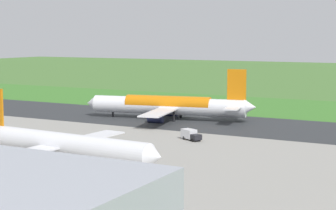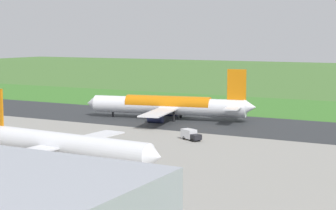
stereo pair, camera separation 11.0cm
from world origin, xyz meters
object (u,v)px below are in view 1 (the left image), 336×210
object	(u,v)px
airliner_main	(169,106)
service_truck_fuel	(191,135)
traffic_cone_orange	(178,105)
airliner_parked_mid	(59,143)
no_stopping_sign	(186,102)

from	to	relation	value
airliner_main	service_truck_fuel	xyz separation A→B (m)	(-20.97, 28.10, -2.95)
airliner_main	traffic_cone_orange	distance (m)	35.10
airliner_parked_mid	service_truck_fuel	size ratio (longest dim) A/B	7.83
airliner_main	traffic_cone_orange	size ratio (longest dim) A/B	97.89
airliner_main	no_stopping_sign	world-z (taller)	airliner_main
airliner_main	service_truck_fuel	world-z (taller)	airliner_main
service_truck_fuel	no_stopping_sign	xyz separation A→B (m)	(31.02, -60.22, 0.23)
service_truck_fuel	traffic_cone_orange	distance (m)	69.42
no_stopping_sign	traffic_cone_orange	world-z (taller)	no_stopping_sign
airliner_parked_mid	no_stopping_sign	distance (m)	96.44
airliner_parked_mid	traffic_cone_orange	size ratio (longest dim) A/B	88.16
traffic_cone_orange	no_stopping_sign	bearing A→B (deg)	179.43
airliner_main	airliner_parked_mid	bearing A→B (deg)	97.42
airliner_main	service_truck_fuel	distance (m)	35.19
service_truck_fuel	airliner_main	bearing A→B (deg)	-53.27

